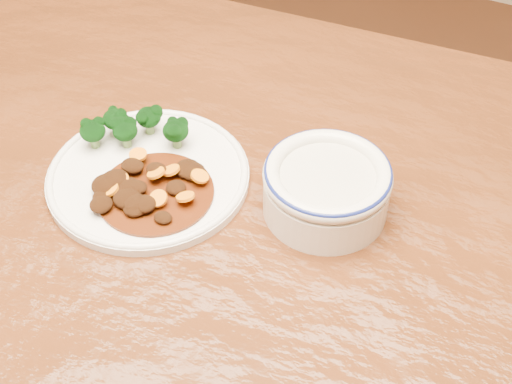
% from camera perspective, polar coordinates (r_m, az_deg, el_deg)
% --- Properties ---
extents(dining_table, '(1.55, 0.98, 0.75)m').
position_cam_1_polar(dining_table, '(0.83, -5.13, -6.65)').
color(dining_table, '#50240E').
rests_on(dining_table, ground).
extents(dinner_plate, '(0.23, 0.23, 0.01)m').
position_cam_1_polar(dinner_plate, '(0.82, -8.62, 1.34)').
color(dinner_plate, silver).
rests_on(dinner_plate, dining_table).
extents(broccoli_florets, '(0.12, 0.08, 0.04)m').
position_cam_1_polar(broccoli_florets, '(0.85, -9.89, 5.17)').
color(broccoli_florets, '#739C50').
rests_on(broccoli_florets, dinner_plate).
extents(mince_stew, '(0.13, 0.13, 0.02)m').
position_cam_1_polar(mince_stew, '(0.79, -9.04, 0.27)').
color(mince_stew, '#4D1B08').
rests_on(mince_stew, dinner_plate).
extents(dip_bowl, '(0.14, 0.14, 0.06)m').
position_cam_1_polar(dip_bowl, '(0.76, 5.67, 0.42)').
color(dip_bowl, silver).
rests_on(dip_bowl, dining_table).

